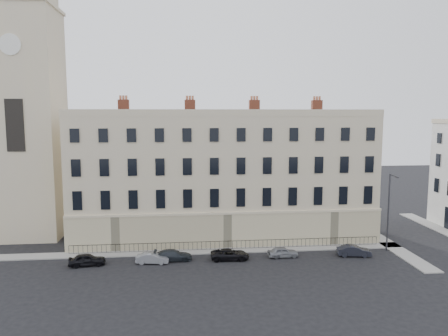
{
  "coord_description": "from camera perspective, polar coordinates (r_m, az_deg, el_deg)",
  "views": [
    {
      "loc": [
        -11.32,
        -42.16,
        15.38
      ],
      "look_at": [
        -6.0,
        10.0,
        8.77
      ],
      "focal_mm": 35.0,
      "sensor_mm": 36.0,
      "label": 1
    }
  ],
  "objects": [
    {
      "name": "ground",
      "position": [
        46.28,
        8.88,
        -12.32
      ],
      "size": [
        160.0,
        160.0,
        0.0
      ],
      "primitive_type": "plane",
      "color": "black",
      "rests_on": "ground"
    },
    {
      "name": "car_e",
      "position": [
        48.09,
        7.7,
        -10.83
      ],
      "size": [
        3.39,
        1.58,
        1.12
      ],
      "primitive_type": "imported",
      "rotation": [
        0.0,
        0.0,
        1.65
      ],
      "color": "gray",
      "rests_on": "ground"
    },
    {
      "name": "car_d",
      "position": [
        46.94,
        0.77,
        -11.22
      ],
      "size": [
        4.15,
        2.04,
        1.13
      ],
      "primitive_type": "imported",
      "rotation": [
        0.0,
        0.0,
        1.53
      ],
      "color": "black",
      "rests_on": "ground"
    },
    {
      "name": "car_b",
      "position": [
        46.44,
        -9.32,
        -11.53
      ],
      "size": [
        3.47,
        1.53,
        1.11
      ],
      "primitive_type": "imported",
      "rotation": [
        0.0,
        0.0,
        1.46
      ],
      "color": "gray",
      "rests_on": "ground"
    },
    {
      "name": "railings",
      "position": [
        50.1,
        0.54,
        -10.03
      ],
      "size": [
        35.0,
        0.04,
        0.96
      ],
      "color": "black",
      "rests_on": "ground"
    },
    {
      "name": "pavement_adjacent",
      "position": [
        64.29,
        26.9,
        -7.4
      ],
      "size": [
        2.0,
        20.0,
        0.12
      ],
      "primitive_type": "cube",
      "color": "gray",
      "rests_on": "ground"
    },
    {
      "name": "pavement_east_return",
      "position": [
        57.81,
        19.52,
        -8.61
      ],
      "size": [
        2.0,
        24.0,
        0.12
      ],
      "primitive_type": "cube",
      "color": "gray",
      "rests_on": "ground"
    },
    {
      "name": "car_f",
      "position": [
        50.01,
        16.6,
        -10.32
      ],
      "size": [
        3.77,
        1.84,
        1.19
      ],
      "primitive_type": "imported",
      "rotation": [
        0.0,
        0.0,
        1.4
      ],
      "color": "black",
      "rests_on": "ground"
    },
    {
      "name": "church_tower",
      "position": [
        59.27,
        -24.56,
        9.71
      ],
      "size": [
        8.0,
        8.13,
        44.0
      ],
      "color": "beige",
      "rests_on": "ground"
    },
    {
      "name": "car_c",
      "position": [
        46.95,
        -6.66,
        -11.25
      ],
      "size": [
        3.98,
        1.65,
        1.15
      ],
      "primitive_type": "imported",
      "rotation": [
        0.0,
        0.0,
        1.58
      ],
      "color": "#23282E",
      "rests_on": "ground"
    },
    {
      "name": "car_a",
      "position": [
        47.27,
        -17.45,
        -11.35
      ],
      "size": [
        3.82,
        1.97,
        1.24
      ],
      "primitive_type": "imported",
      "rotation": [
        0.0,
        0.0,
        1.71
      ],
      "color": "black",
      "rests_on": "ground"
    },
    {
      "name": "pavement_terrace",
      "position": [
        49.6,
        -4.09,
        -10.83
      ],
      "size": [
        48.0,
        2.0,
        0.12
      ],
      "primitive_type": "cube",
      "color": "gray",
      "rests_on": "ground"
    },
    {
      "name": "terrace",
      "position": [
        54.96,
        -0.18,
        -1.07
      ],
      "size": [
        36.22,
        12.22,
        17.0
      ],
      "color": "beige",
      "rests_on": "ground"
    },
    {
      "name": "streetlamp",
      "position": [
        51.95,
        20.74,
        -4.98
      ],
      "size": [
        0.2,
        1.89,
        8.76
      ],
      "rotation": [
        0.0,
        0.0,
        -0.0
      ],
      "color": "#34343A",
      "rests_on": "ground"
    }
  ]
}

